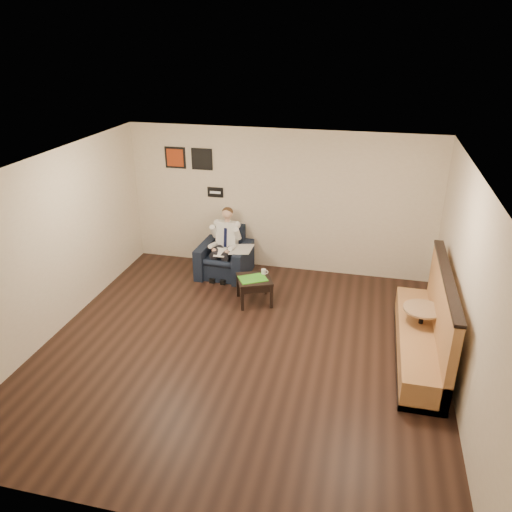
% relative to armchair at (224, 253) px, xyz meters
% --- Properties ---
extents(ground, '(6.00, 6.00, 0.00)m').
position_rel_armchair_xyz_m(ground, '(0.98, -2.42, -0.46)').
color(ground, black).
rests_on(ground, ground).
extents(wall_back, '(6.00, 0.02, 2.80)m').
position_rel_armchair_xyz_m(wall_back, '(0.98, 0.58, 0.94)').
color(wall_back, beige).
rests_on(wall_back, ground).
extents(wall_front, '(6.00, 0.02, 2.80)m').
position_rel_armchair_xyz_m(wall_front, '(0.98, -5.42, 0.94)').
color(wall_front, beige).
rests_on(wall_front, ground).
extents(wall_left, '(0.02, 6.00, 2.80)m').
position_rel_armchair_xyz_m(wall_left, '(-2.02, -2.42, 0.94)').
color(wall_left, beige).
rests_on(wall_left, ground).
extents(wall_right, '(0.02, 6.00, 2.80)m').
position_rel_armchair_xyz_m(wall_right, '(3.98, -2.42, 0.94)').
color(wall_right, beige).
rests_on(wall_right, ground).
extents(ceiling, '(6.00, 6.00, 0.02)m').
position_rel_armchair_xyz_m(ceiling, '(0.98, -2.42, 2.34)').
color(ceiling, white).
rests_on(ceiling, wall_back).
extents(seating_sign, '(0.32, 0.02, 0.20)m').
position_rel_armchair_xyz_m(seating_sign, '(-0.32, 0.56, 1.04)').
color(seating_sign, black).
rests_on(seating_sign, wall_back).
extents(art_print_left, '(0.42, 0.03, 0.42)m').
position_rel_armchair_xyz_m(art_print_left, '(-1.12, 0.56, 1.69)').
color(art_print_left, '#A43614').
rests_on(art_print_left, wall_back).
extents(art_print_right, '(0.42, 0.03, 0.42)m').
position_rel_armchair_xyz_m(art_print_right, '(-0.57, 0.56, 1.69)').
color(art_print_right, black).
rests_on(art_print_right, wall_back).
extents(armchair, '(0.99, 0.99, 0.92)m').
position_rel_armchair_xyz_m(armchair, '(0.00, 0.00, 0.00)').
color(armchair, black).
rests_on(armchair, ground).
extents(seated_man, '(0.64, 0.93, 1.26)m').
position_rel_armchair_xyz_m(seated_man, '(-0.01, -0.12, 0.17)').
color(seated_man, white).
rests_on(seated_man, armchair).
extents(lap_papers, '(0.22, 0.31, 0.01)m').
position_rel_armchair_xyz_m(lap_papers, '(-0.01, -0.22, 0.11)').
color(lap_papers, white).
rests_on(lap_papers, seated_man).
extents(newspaper, '(0.40, 0.50, 0.01)m').
position_rel_armchair_xyz_m(newspaper, '(0.38, -0.12, 0.17)').
color(newspaper, silver).
rests_on(newspaper, armchair).
extents(side_table, '(0.75, 0.75, 0.47)m').
position_rel_armchair_xyz_m(side_table, '(0.83, -0.95, -0.23)').
color(side_table, black).
rests_on(side_table, ground).
extents(green_folder, '(0.58, 0.53, 0.01)m').
position_rel_armchair_xyz_m(green_folder, '(0.81, -0.98, 0.02)').
color(green_folder, green).
rests_on(green_folder, side_table).
extents(coffee_mug, '(0.11, 0.11, 0.10)m').
position_rel_armchair_xyz_m(coffee_mug, '(0.95, -0.76, 0.06)').
color(coffee_mug, white).
rests_on(coffee_mug, side_table).
extents(smartphone, '(0.16, 0.10, 0.01)m').
position_rel_armchair_xyz_m(smartphone, '(0.81, -0.77, 0.01)').
color(smartphone, black).
rests_on(smartphone, side_table).
extents(banquette, '(0.62, 2.61, 1.33)m').
position_rel_armchair_xyz_m(banquette, '(3.57, -1.96, 0.21)').
color(banquette, '#AE7743').
rests_on(banquette, ground).
extents(cafe_table, '(0.63, 0.63, 0.70)m').
position_rel_armchair_xyz_m(cafe_table, '(3.58, -1.77, -0.11)').
color(cafe_table, '#9F7A56').
rests_on(cafe_table, ground).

